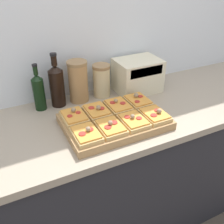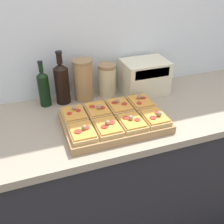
# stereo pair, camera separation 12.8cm
# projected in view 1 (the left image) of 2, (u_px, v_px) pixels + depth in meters

# --- Properties ---
(wall_back) EXTENTS (6.00, 0.06, 2.50)m
(wall_back) POSITION_uv_depth(u_px,v_px,m) (75.00, 33.00, 1.49)
(wall_back) COLOR silver
(wall_back) RESTS_ON ground_plane
(kitchen_counter) EXTENTS (2.63, 0.67, 0.88)m
(kitchen_counter) POSITION_uv_depth(u_px,v_px,m) (103.00, 176.00, 1.64)
(kitchen_counter) COLOR #232328
(kitchen_counter) RESTS_ON ground_plane
(cutting_board) EXTENTS (0.51, 0.35, 0.04)m
(cutting_board) POSITION_uv_depth(u_px,v_px,m) (115.00, 121.00, 1.34)
(cutting_board) COLOR #A37A4C
(cutting_board) RESTS_ON kitchen_counter
(pizza_slice_back_left) EXTENTS (0.11, 0.15, 0.05)m
(pizza_slice_back_left) POSITION_uv_depth(u_px,v_px,m) (74.00, 117.00, 1.31)
(pizza_slice_back_left) COLOR tan
(pizza_slice_back_left) RESTS_ON cutting_board
(pizza_slice_back_midleft) EXTENTS (0.11, 0.15, 0.05)m
(pizza_slice_back_midleft) POSITION_uv_depth(u_px,v_px,m) (97.00, 111.00, 1.36)
(pizza_slice_back_midleft) COLOR tan
(pizza_slice_back_midleft) RESTS_ON cutting_board
(pizza_slice_back_midright) EXTENTS (0.11, 0.15, 0.05)m
(pizza_slice_back_midright) POSITION_uv_depth(u_px,v_px,m) (118.00, 106.00, 1.40)
(pizza_slice_back_midright) COLOR tan
(pizza_slice_back_midright) RESTS_ON cutting_board
(pizza_slice_back_right) EXTENTS (0.11, 0.15, 0.05)m
(pizza_slice_back_right) POSITION_uv_depth(u_px,v_px,m) (138.00, 101.00, 1.45)
(pizza_slice_back_right) COLOR tan
(pizza_slice_back_right) RESTS_ON cutting_board
(pizza_slice_front_left) EXTENTS (0.11, 0.15, 0.05)m
(pizza_slice_front_left) POSITION_uv_depth(u_px,v_px,m) (86.00, 134.00, 1.18)
(pizza_slice_front_left) COLOR tan
(pizza_slice_front_left) RESTS_ON cutting_board
(pizza_slice_front_midleft) EXTENTS (0.11, 0.15, 0.05)m
(pizza_slice_front_midleft) POSITION_uv_depth(u_px,v_px,m) (111.00, 127.00, 1.23)
(pizza_slice_front_midleft) COLOR tan
(pizza_slice_front_midleft) RESTS_ON cutting_board
(pizza_slice_front_midright) EXTENTS (0.11, 0.15, 0.05)m
(pizza_slice_front_midright) POSITION_uv_depth(u_px,v_px,m) (133.00, 121.00, 1.28)
(pizza_slice_front_midright) COLOR tan
(pizza_slice_front_midright) RESTS_ON cutting_board
(pizza_slice_front_right) EXTENTS (0.11, 0.15, 0.05)m
(pizza_slice_front_right) POSITION_uv_depth(u_px,v_px,m) (155.00, 115.00, 1.32)
(pizza_slice_front_right) COLOR tan
(pizza_slice_front_right) RESTS_ON cutting_board
(olive_oil_bottle) EXTENTS (0.06, 0.06, 0.27)m
(olive_oil_bottle) POSITION_uv_depth(u_px,v_px,m) (39.00, 91.00, 1.43)
(olive_oil_bottle) COLOR black
(olive_oil_bottle) RESTS_ON kitchen_counter
(wine_bottle) EXTENTS (0.08, 0.08, 0.31)m
(wine_bottle) POSITION_uv_depth(u_px,v_px,m) (57.00, 85.00, 1.46)
(wine_bottle) COLOR black
(wine_bottle) RESTS_ON kitchen_counter
(grain_jar_tall) EXTENTS (0.12, 0.12, 0.24)m
(grain_jar_tall) POSITION_uv_depth(u_px,v_px,m) (78.00, 81.00, 1.51)
(grain_jar_tall) COLOR #AD7F4C
(grain_jar_tall) RESTS_ON kitchen_counter
(grain_jar_short) EXTENTS (0.11, 0.11, 0.20)m
(grain_jar_short) POSITION_uv_depth(u_px,v_px,m) (102.00, 80.00, 1.58)
(grain_jar_short) COLOR beige
(grain_jar_short) RESTS_ON kitchen_counter
(toaster_oven) EXTENTS (0.30, 0.20, 0.20)m
(toaster_oven) POSITION_uv_depth(u_px,v_px,m) (137.00, 75.00, 1.63)
(toaster_oven) COLOR beige
(toaster_oven) RESTS_ON kitchen_counter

